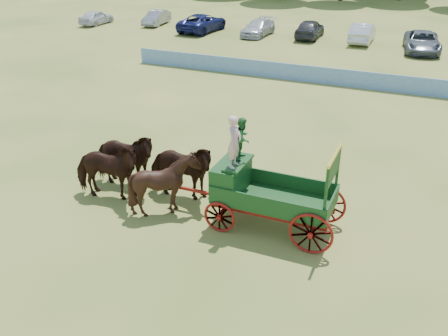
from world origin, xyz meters
TOP-DOWN VIEW (x-y plane):
  - ground at (0.00, 0.00)m, footprint 160.00×160.00m
  - horse_lead_left at (-4.66, 0.66)m, footprint 2.80×1.70m
  - horse_lead_right at (-4.66, 1.76)m, footprint 2.78×1.64m
  - horse_wheel_left at (-2.26, 0.66)m, footprint 2.16×1.96m
  - horse_wheel_right at (-2.26, 1.76)m, footprint 2.70×1.40m
  - farm_dray at (0.71, 1.21)m, footprint 6.00×2.00m
  - sponsor_banner at (-1.00, 18.00)m, footprint 26.00×0.08m
  - parked_cars at (-4.06, 30.18)m, footprint 42.53×6.95m

SIDE VIEW (x-z plane):
  - ground at x=0.00m, z-range 0.00..0.00m
  - sponsor_banner at x=-1.00m, z-range 0.00..1.05m
  - parked_cars at x=-4.06m, z-range -0.04..1.56m
  - horse_lead_left at x=-4.66m, z-range 0.00..2.20m
  - horse_lead_right at x=-4.66m, z-range 0.00..2.20m
  - horse_wheel_right at x=-2.26m, z-range 0.00..2.20m
  - horse_wheel_left at x=-2.26m, z-range 0.00..2.21m
  - farm_dray at x=0.71m, z-range -0.32..3.53m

